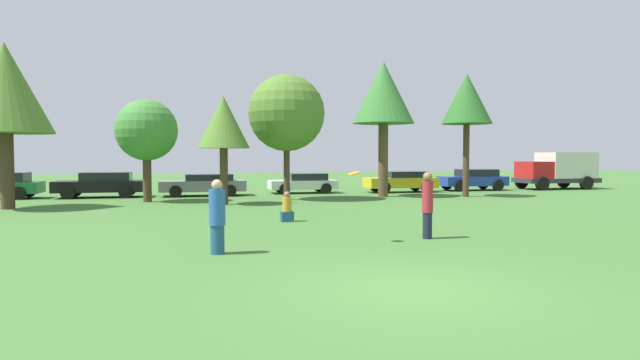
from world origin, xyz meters
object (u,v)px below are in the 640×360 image
object	(u,v)px
tree_5	(467,100)
parked_car_white	(304,183)
person_catcher	(428,204)
tree_2	(223,123)
parked_car_yellow	(402,181)
parked_car_blue	(473,179)
parked_car_black	(102,184)
tree_4	(383,95)
person_thrower	(217,217)
frisbee	(354,173)
tree_0	(5,89)
delivery_truck_red	(558,169)
tree_1	(147,131)
tree_3	(287,113)
parked_car_grey	(204,184)
bystander_sitting	(287,209)

from	to	relation	value
tree_5	parked_car_white	world-z (taller)	tree_5
person_catcher	tree_2	bearing A→B (deg)	-76.99
parked_car_yellow	parked_car_blue	xyz separation A→B (m)	(5.09, 0.36, 0.04)
tree_5	parked_car_black	size ratio (longest dim) A/B	1.45
parked_car_blue	parked_car_white	bearing A→B (deg)	-0.55
tree_4	parked_car_white	xyz separation A→B (m)	(-3.48, 3.81, -4.86)
person_thrower	frisbee	xyz separation A→B (m)	(3.46, 0.61, 0.93)
person_thrower	tree_0	distance (m)	15.27
person_catcher	delivery_truck_red	xyz separation A→B (m)	(18.00, 16.96, 0.37)
tree_1	parked_car_black	world-z (taller)	tree_1
tree_3	delivery_truck_red	distance (m)	19.70
tree_5	parked_car_blue	size ratio (longest dim) A/B	1.54
tree_3	person_thrower	bearing A→B (deg)	-107.82
parked_car_white	parked_car_blue	size ratio (longest dim) A/B	0.93
person_catcher	parked_car_grey	size ratio (longest dim) A/B	0.38
tree_3	parked_car_black	distance (m)	10.65
tree_3	parked_car_yellow	size ratio (longest dim) A/B	1.44
tree_3	parked_car_yellow	bearing A→B (deg)	24.79
parked_car_black	tree_5	bearing A→B (deg)	168.02
bystander_sitting	parked_car_white	bearing A→B (deg)	74.11
tree_3	delivery_truck_red	size ratio (longest dim) A/B	1.17
tree_3	parked_car_white	size ratio (longest dim) A/B	1.57
tree_2	tree_3	size ratio (longest dim) A/B	0.79
tree_2	person_catcher	bearing A→B (deg)	-69.22
tree_1	tree_3	size ratio (longest dim) A/B	0.78
tree_1	tree_4	distance (m)	12.29
parked_car_blue	delivery_truck_red	bearing A→B (deg)	179.52
tree_2	bystander_sitting	bearing A→B (deg)	-77.81
tree_4	parked_car_grey	world-z (taller)	tree_4
tree_0	tree_2	world-z (taller)	tree_0
tree_2	tree_0	bearing A→B (deg)	178.04
bystander_sitting	parked_car_black	size ratio (longest dim) A/B	0.22
tree_0	parked_car_yellow	distance (m)	21.04
person_thrower	tree_3	world-z (taller)	tree_3
tree_0	tree_2	bearing A→B (deg)	-1.96
tree_1	tree_3	world-z (taller)	tree_3
parked_car_grey	parked_car_blue	world-z (taller)	parked_car_blue
parked_car_black	parked_car_grey	distance (m)	5.32
tree_3	tree_2	bearing A→B (deg)	-152.22
bystander_sitting	tree_2	distance (m)	7.76
person_thrower	person_catcher	bearing A→B (deg)	0.00
person_thrower	tree_0	world-z (taller)	tree_0
parked_car_black	parked_car_white	bearing A→B (deg)	-176.36
person_thrower	delivery_truck_red	bearing A→B (deg)	29.13
tree_0	frisbee	bearing A→B (deg)	-47.13
bystander_sitting	tree_4	xyz separation A→B (m)	(7.19, 9.22, 5.07)
person_catcher	parked_car_black	distance (m)	20.11
tree_1	parked_car_black	xyz separation A→B (m)	(-2.48, 3.47, -2.68)
parked_car_black	frisbee	bearing A→B (deg)	116.77
tree_2	person_thrower	bearing A→B (deg)	-95.74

